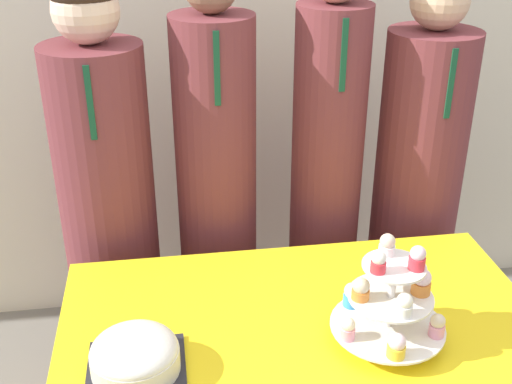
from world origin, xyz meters
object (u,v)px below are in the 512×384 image
student_0 (111,225)px  student_2 (325,194)px  cupcake_stand (390,299)px  student_1 (218,212)px  student_3 (414,205)px  round_cake (135,356)px

student_0 → student_2: 0.75m
cupcake_stand → student_2: 0.72m
student_1 → student_3: (0.71, 0.00, -0.03)m
student_0 → student_1: student_1 is taller
student_2 → student_3: bearing=0.0°
round_cake → student_1: bearing=70.6°
student_3 → student_1: bearing=-180.0°
round_cake → cupcake_stand: (0.62, 0.03, 0.07)m
round_cake → student_3: 1.23m
student_3 → cupcake_stand: bearing=-116.2°
cupcake_stand → student_1: 0.81m
student_1 → student_2: (0.38, -0.00, 0.04)m
student_2 → student_3: size_ratio=1.05×
student_0 → student_3: 1.08m
student_0 → student_2: size_ratio=0.95×
student_0 → student_3: student_0 is taller
student_0 → round_cake: bearing=-82.3°
round_cake → student_2: size_ratio=0.14×
cupcake_stand → student_3: 0.82m
round_cake → student_0: size_ratio=0.15×
round_cake → student_2: student_2 is taller
cupcake_stand → student_3: bearing=63.8°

